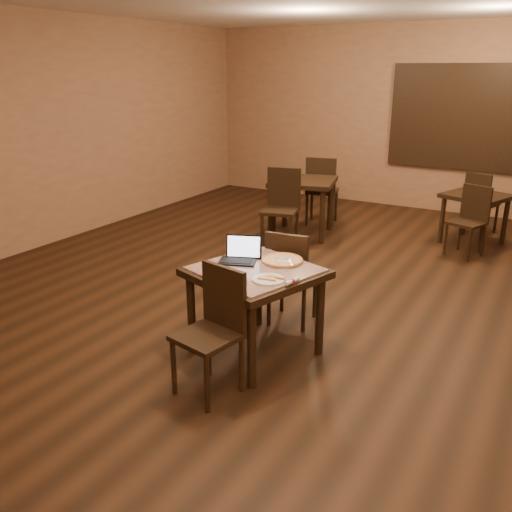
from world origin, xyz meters
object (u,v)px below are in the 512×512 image
Objects in this scene: other_table_a at (476,203)px; other_table_b_chair_far at (321,187)px; laptop at (241,254)px; other_table_a_chair_far at (479,200)px; other_table_a_chair_near at (470,217)px; chair_main_far at (290,273)px; other_table_b_chair_near at (282,203)px; other_table_b at (303,189)px; tiled_table at (255,280)px; pizza_pan at (282,262)px; chair_main_near at (215,323)px.

other_table_a is 2.19m from other_table_b_chair_far.
laptop reaches higher than other_table_a_chair_far.
other_table_a_chair_near is 1.05m from other_table_a_chair_far.
chair_main_far is 0.97× the size of other_table_a.
other_table_a is 0.91× the size of other_table_b_chair_near.
laptop is at bearing 94.93° from other_table_a_chair_far.
other_table_b_chair_far is (-2.19, -0.17, 0.02)m from other_table_a.
other_table_b is at bearing -73.49° from chair_main_far.
other_table_b_chair_far reaches higher than tiled_table.
other_table_a_chair_far is at bearing -175.66° from other_table_b_chair_far.
laptop is 1.02× the size of pizza_pan.
other_table_a_chair_near is 2.26m from other_table_b.
laptop reaches higher than other_table_b.
tiled_table is at bearing 97.56° from other_table_a_chair_far.
laptop is at bearing 89.95° from other_table_b_chair_far.
chair_main_far is at bearing 106.96° from tiled_table.
other_table_a is at bearing 5.97° from other_table_b.
laptop is 4.22m from other_table_a.
pizza_pan is at bearing -83.53° from other_table_a.
chair_main_far reaches higher than other_table_a.
tiled_table is 2.96m from other_table_b_chair_near.
laptop is 0.35m from pizza_pan.
other_table_a is 1.06× the size of other_table_a_chair_far.
chair_main_far is 2.96m from other_table_b.
other_table_a_chair_near reaches higher than other_table_b.
other_table_a is at bearing 113.07° from other_table_a_chair_far.
other_table_b_chair_far reaches higher than other_table_b.
other_table_b_chair_far is at bearing -168.98° from other_table_a_chair_near.
other_table_a is 0.53m from other_table_a_chair_far.
other_table_a_chair_near is at bearing 7.49° from other_table_b_chair_near.
laptop reaches higher than pizza_pan.
chair_main_near is 0.91× the size of other_table_b_chair_near.
other_table_a is 1.06× the size of other_table_a_chair_near.
chair_main_far is 3.65m from other_table_a.
other_table_a_chair_near is at bearing -116.50° from chair_main_far.
tiled_table is at bearing -116.57° from pizza_pan.
chair_main_far is at bearing 95.26° from other_table_b_chair_far.
other_table_a_chair_far is 2.55m from other_table_b.
other_table_b is at bearing -153.32° from other_table_a_chair_near.
chair_main_near is 4.71m from other_table_b_chair_far.
other_table_a_chair_far is at bearing 90.30° from chair_main_near.
other_table_b_chair_far is at bearing 123.71° from tiled_table.
other_table_a_chair_near is at bearing 73.87° from pizza_pan.
laptop is at bearing -156.08° from pizza_pan.
chair_main_far is 1.02× the size of other_table_a_chair_far.
laptop reaches higher than other_table_a_chair_near.
tiled_table is 0.27m from laptop.
chair_main_near is at bearing -96.89° from pizza_pan.
laptop is 4.72m from other_table_a_chair_far.
tiled_table is 0.29m from pizza_pan.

